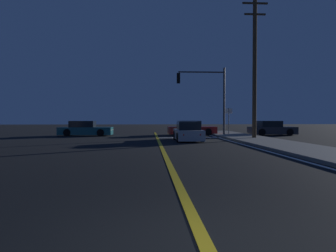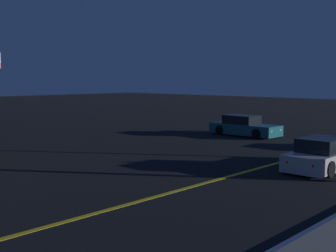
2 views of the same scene
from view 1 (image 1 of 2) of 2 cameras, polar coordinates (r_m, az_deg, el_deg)
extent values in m
cube|color=slate|center=(16.98, 22.70, -3.75)|extent=(3.20, 41.88, 0.15)
cube|color=gold|center=(15.26, -0.89, -4.47)|extent=(0.20, 39.55, 0.01)
cube|color=white|center=(16.25, 16.82, -4.17)|extent=(0.16, 39.55, 0.01)
cube|color=white|center=(25.56, 3.88, -2.12)|extent=(5.19, 0.50, 0.01)
cube|color=#B2B5BA|center=(22.18, 3.62, -1.52)|extent=(1.75, 4.42, 0.68)
cube|color=black|center=(21.90, 3.71, 0.01)|extent=(1.49, 2.04, 0.60)
cylinder|color=black|center=(23.47, 1.28, -1.66)|extent=(0.22, 0.64, 0.64)
cylinder|color=black|center=(23.65, 5.16, -1.64)|extent=(0.22, 0.64, 0.64)
cylinder|color=black|center=(20.75, 1.87, -2.05)|extent=(0.22, 0.64, 0.64)
cylinder|color=black|center=(20.95, 6.24, -2.03)|extent=(0.22, 0.64, 0.64)
sphere|color=#FFF4CC|center=(24.25, 1.77, -1.09)|extent=(0.18, 0.18, 0.18)
sphere|color=#FFF4CC|center=(24.37, 4.27, -1.08)|extent=(0.18, 0.18, 0.18)
sphere|color=red|center=(19.98, 2.83, -1.61)|extent=(0.14, 0.14, 0.14)
sphere|color=red|center=(20.12, 5.86, -1.60)|extent=(0.14, 0.14, 0.14)
cube|color=maroon|center=(30.07, 4.33, -0.77)|extent=(4.55, 2.03, 0.68)
cube|color=black|center=(30.01, 3.82, 0.38)|extent=(2.12, 1.69, 0.60)
cylinder|color=black|center=(31.20, 6.58, -0.92)|extent=(0.65, 0.24, 0.64)
cylinder|color=black|center=(29.47, 7.29, -1.05)|extent=(0.65, 0.24, 0.64)
cylinder|color=black|center=(30.75, 1.49, -0.94)|extent=(0.65, 0.24, 0.64)
cylinder|color=black|center=(28.99, 1.90, -1.08)|extent=(0.65, 0.24, 0.64)
sphere|color=#FFF4CC|center=(31.07, 8.13, -0.56)|extent=(0.18, 0.18, 0.18)
sphere|color=#FFF4CC|center=(29.94, 8.65, -0.63)|extent=(0.18, 0.18, 0.18)
sphere|color=red|center=(30.36, 0.05, -0.59)|extent=(0.14, 0.14, 0.14)
sphere|color=red|center=(29.19, 0.26, -0.67)|extent=(0.14, 0.14, 0.14)
cube|color=#2D2D33|center=(30.93, 18.28, -0.77)|extent=(4.23, 1.88, 0.68)
cube|color=black|center=(30.82, 17.86, 0.34)|extent=(1.96, 1.59, 0.60)
cylinder|color=black|center=(32.23, 19.83, -0.91)|extent=(0.64, 0.23, 0.64)
cylinder|color=black|center=(30.69, 21.13, -1.04)|extent=(0.64, 0.23, 0.64)
cylinder|color=black|center=(31.25, 15.48, -0.95)|extent=(0.64, 0.23, 0.64)
cylinder|color=black|center=(29.66, 16.59, -1.08)|extent=(0.64, 0.23, 0.64)
sphere|color=#FFF4CC|center=(32.27, 21.24, -0.57)|extent=(0.18, 0.18, 0.18)
sphere|color=#FFF4CC|center=(31.26, 22.13, -0.64)|extent=(0.18, 0.18, 0.18)
sphere|color=red|center=(30.73, 14.35, -0.61)|extent=(0.14, 0.14, 0.14)
sphere|color=red|center=(29.66, 15.05, -0.68)|extent=(0.14, 0.14, 0.14)
cube|color=#195960|center=(29.32, -14.62, -0.86)|extent=(4.72, 1.83, 0.68)
cube|color=black|center=(29.37, -15.16, 0.31)|extent=(2.19, 1.53, 0.60)
cylinder|color=black|center=(29.83, -11.56, -1.04)|extent=(0.65, 0.24, 0.64)
cylinder|color=black|center=(28.26, -12.09, -1.17)|extent=(0.65, 0.24, 0.64)
cylinder|color=black|center=(30.44, -16.96, -1.02)|extent=(0.65, 0.24, 0.64)
cylinder|color=black|center=(28.91, -17.77, -1.15)|extent=(0.65, 0.24, 0.64)
sphere|color=#FFF4CC|center=(29.44, -10.05, -0.67)|extent=(0.18, 0.18, 0.18)
sphere|color=#FFF4CC|center=(28.39, -10.35, -0.75)|extent=(0.18, 0.18, 0.18)
sphere|color=red|center=(30.41, -18.62, -0.66)|extent=(0.14, 0.14, 0.14)
sphere|color=red|center=(29.39, -19.21, -0.73)|extent=(0.14, 0.14, 0.14)
cylinder|color=#38383D|center=(28.43, 10.10, 4.30)|extent=(0.18, 0.18, 6.04)
cylinder|color=#38383D|center=(28.28, 6.06, 9.66)|extent=(4.07, 0.12, 0.12)
cube|color=black|center=(27.95, 1.89, 8.63)|extent=(0.28, 0.28, 0.90)
sphere|color=red|center=(27.98, 1.89, 9.18)|extent=(0.22, 0.22, 0.22)
sphere|color=#4C2D05|center=(27.95, 1.89, 8.63)|extent=(0.22, 0.22, 0.22)
sphere|color=#0A3814|center=(27.91, 1.89, 8.08)|extent=(0.22, 0.22, 0.22)
cylinder|color=#4C3823|center=(24.39, 15.38, 10.13)|extent=(0.30, 0.30, 10.58)
cube|color=#4C3823|center=(25.53, 15.45, 20.59)|extent=(1.87, 0.12, 0.12)
cube|color=#4C3823|center=(25.28, 15.44, 18.88)|extent=(1.57, 0.12, 0.12)
cylinder|color=slate|center=(25.61, 10.91, 0.55)|extent=(0.06, 0.06, 2.40)
cube|color=white|center=(25.61, 10.92, 2.68)|extent=(0.56, 0.05, 0.40)
camera|label=2|loc=(11.47, 62.50, 11.56)|focal=46.51mm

